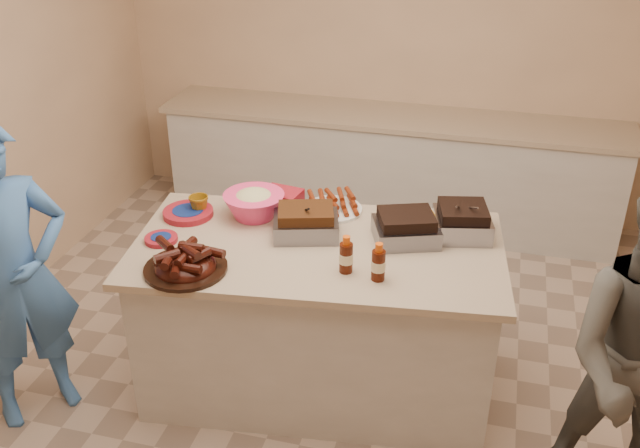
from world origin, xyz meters
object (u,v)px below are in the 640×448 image
(island, at_px, (318,381))
(roasting_pan, at_px, (461,235))
(bbq_bottle_a, at_px, (346,271))
(bbq_bottle_b, at_px, (378,279))
(guest_blue, at_px, (44,404))
(plastic_cup, at_px, (200,213))
(rib_platter, at_px, (186,270))
(coleslaw_bowl, at_px, (255,216))
(mustard_bottle, at_px, (284,228))

(island, bearing_deg, roasting_pan, 16.47)
(bbq_bottle_a, xyz_separation_m, bbq_bottle_b, (0.16, -0.03, 0.00))
(bbq_bottle_b, relative_size, guest_blue, 0.12)
(roasting_pan, xyz_separation_m, plastic_cup, (-1.44, -0.12, 0.00))
(bbq_bottle_b, bearing_deg, bbq_bottle_a, 169.74)
(rib_platter, height_order, coleslaw_bowl, coleslaw_bowl)
(bbq_bottle_b, height_order, guest_blue, bbq_bottle_b)
(bbq_bottle_a, bearing_deg, guest_blue, -167.40)
(roasting_pan, relative_size, bbq_bottle_b, 1.46)
(coleslaw_bowl, height_order, bbq_bottle_a, coleslaw_bowl)
(island, xyz_separation_m, plastic_cup, (-0.74, 0.19, 0.91))
(plastic_cup, bearing_deg, mustard_bottle, -5.50)
(bbq_bottle_b, distance_m, guest_blue, 2.02)
(mustard_bottle, bearing_deg, bbq_bottle_a, -39.37)
(coleslaw_bowl, xyz_separation_m, plastic_cup, (-0.31, -0.04, 0.00))
(guest_blue, bearing_deg, island, -30.22)
(island, distance_m, bbq_bottle_a, 0.95)
(plastic_cup, bearing_deg, bbq_bottle_a, -22.94)
(island, xyz_separation_m, coleslaw_bowl, (-0.42, 0.22, 0.91))
(bbq_bottle_a, bearing_deg, bbq_bottle_b, -10.26)
(plastic_cup, distance_m, guest_blue, 1.36)
(island, bearing_deg, mustard_bottle, 141.66)
(coleslaw_bowl, bearing_deg, mustard_bottle, -23.50)
(bbq_bottle_a, xyz_separation_m, plastic_cup, (-0.93, 0.39, 0.00))
(island, distance_m, bbq_bottle_b, 1.00)
(rib_platter, xyz_separation_m, bbq_bottle_b, (0.92, 0.16, 0.00))
(rib_platter, xyz_separation_m, plastic_cup, (-0.18, 0.58, 0.00))
(mustard_bottle, xyz_separation_m, plastic_cup, (-0.51, 0.05, 0.00))
(guest_blue, bearing_deg, rib_platter, -40.68)
(guest_blue, bearing_deg, coleslaw_bowl, -13.57)
(bbq_bottle_b, xyz_separation_m, plastic_cup, (-1.10, 0.42, 0.00))
(rib_platter, bearing_deg, bbq_bottle_b, 9.73)
(roasting_pan, bearing_deg, bbq_bottle_b, -135.19)
(mustard_bottle, relative_size, guest_blue, 0.08)
(rib_platter, xyz_separation_m, guest_blue, (-0.86, -0.17, -0.91))
(plastic_cup, bearing_deg, island, -14.20)
(roasting_pan, bearing_deg, bbq_bottle_a, -147.40)
(bbq_bottle_a, xyz_separation_m, guest_blue, (-1.61, -0.36, -0.91))
(island, relative_size, plastic_cup, 17.22)
(mustard_bottle, distance_m, guest_blue, 1.66)
(bbq_bottle_a, distance_m, guest_blue, 1.89)
(coleslaw_bowl, relative_size, bbq_bottle_a, 1.75)
(guest_blue, bearing_deg, bbq_bottle_a, -39.53)
(island, height_order, mustard_bottle, mustard_bottle)
(bbq_bottle_b, bearing_deg, guest_blue, -169.44)
(rib_platter, height_order, roasting_pan, rib_platter)
(mustard_bottle, bearing_deg, island, -31.45)
(bbq_bottle_b, height_order, mustard_bottle, bbq_bottle_b)
(mustard_bottle, height_order, plastic_cup, mustard_bottle)
(rib_platter, relative_size, bbq_bottle_a, 2.10)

